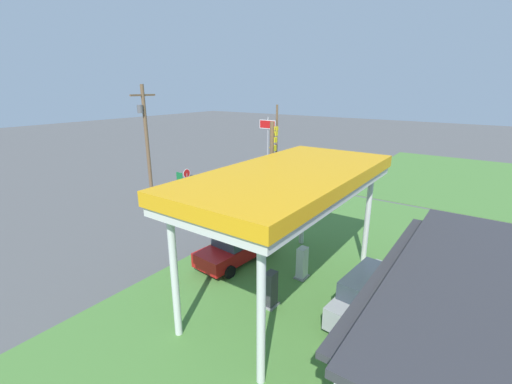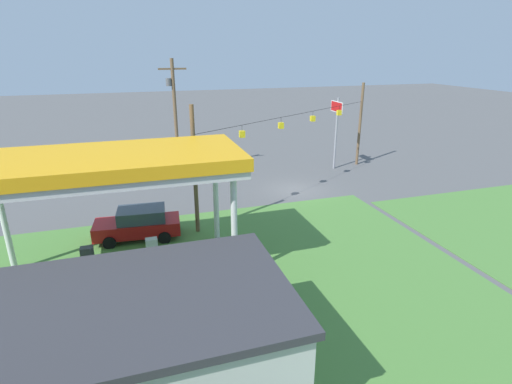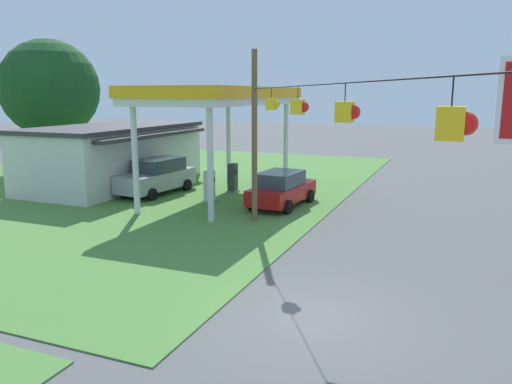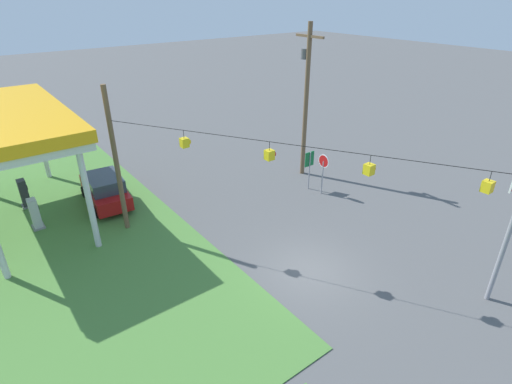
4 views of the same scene
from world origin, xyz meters
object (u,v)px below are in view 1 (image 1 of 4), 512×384
stop_sign_overhead (268,135)px  gas_station_store (488,335)px  route_sign (180,180)px  gas_station_canopy (290,182)px  car_at_pumps_rear (372,294)px  utility_pole_main (146,139)px  fuel_pump_far (271,291)px  stop_sign_roadside (187,177)px  car_at_pumps_front (237,246)px  fuel_pump_near (302,264)px

stop_sign_overhead → gas_station_store: bearing=47.7°
stop_sign_overhead → route_sign: stop_sign_overhead is taller
gas_station_canopy → car_at_pumps_rear: bearing=97.7°
car_at_pumps_rear → utility_pole_main: (-4.05, -19.31, 4.25)m
fuel_pump_far → stop_sign_roadside: (-8.91, -14.43, 1.02)m
car_at_pumps_front → car_at_pumps_rear: 7.51m
car_at_pumps_front → stop_sign_roadside: (-6.56, -10.68, 0.89)m
fuel_pump_near → stop_sign_overhead: stop_sign_overhead is taller
car_at_pumps_rear → stop_sign_roadside: 19.49m
fuel_pump_far → car_at_pumps_rear: (-1.93, 3.75, 0.22)m
stop_sign_roadside → utility_pole_main: (2.93, -1.13, 3.45)m
fuel_pump_far → stop_sign_roadside: stop_sign_roadside is taller
car_at_pumps_rear → route_sign: route_sign is taller
gas_station_store → utility_pole_main: utility_pole_main is taller
fuel_pump_near → car_at_pumps_rear: car_at_pumps_rear is taller
fuel_pump_near → car_at_pumps_rear: size_ratio=0.32×
gas_station_store → car_at_pumps_rear: bearing=-109.8°
fuel_pump_far → stop_sign_overhead: bearing=-146.0°
fuel_pump_far → car_at_pumps_front: size_ratio=0.35×
fuel_pump_far → car_at_pumps_rear: 4.22m
stop_sign_overhead → car_at_pumps_rear: bearing=44.0°
fuel_pump_near → stop_sign_roadside: 15.69m
gas_station_canopy → stop_sign_overhead: (-17.94, -13.07, -1.05)m
fuel_pump_near → fuel_pump_far: same height
car_at_pumps_front → route_sign: size_ratio=1.98×
gas_station_store → car_at_pumps_front: 11.60m
car_at_pumps_rear → car_at_pumps_front: bearing=91.9°
stop_sign_roadside → stop_sign_overhead: 10.83m
gas_station_canopy → car_at_pumps_rear: (-0.51, 3.75, -4.33)m
stop_sign_overhead → utility_pole_main: utility_pole_main is taller
gas_station_canopy → stop_sign_roadside: bearing=-117.4°
fuel_pump_near → route_sign: (-5.10, -14.25, 0.92)m
gas_station_canopy → gas_station_store: bearing=83.2°
gas_station_canopy → stop_sign_overhead: 22.22m
gas_station_store → utility_pole_main: size_ratio=1.26×
gas_station_canopy → utility_pole_main: size_ratio=1.20×
car_at_pumps_front → fuel_pump_far: bearing=62.9°
fuel_pump_near → fuel_pump_far: size_ratio=1.00×
car_at_pumps_front → car_at_pumps_rear: (0.41, 7.50, 0.09)m
car_at_pumps_front → stop_sign_overhead: (-17.02, -9.33, 3.37)m
utility_pole_main → route_sign: bearing=146.3°
stop_sign_roadside → route_sign: 0.98m
stop_sign_roadside → route_sign: size_ratio=1.04×
car_at_pumps_rear → stop_sign_roadside: stop_sign_roadside is taller
gas_station_store → stop_sign_overhead: size_ratio=1.91×
fuel_pump_near → stop_sign_overhead: bearing=-141.6°
gas_station_store → stop_sign_overhead: (-18.85, -20.75, 2.44)m
fuel_pump_far → stop_sign_roadside: bearing=-121.7°
gas_station_canopy → fuel_pump_far: size_ratio=6.79×
car_at_pumps_front → utility_pole_main: utility_pole_main is taller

